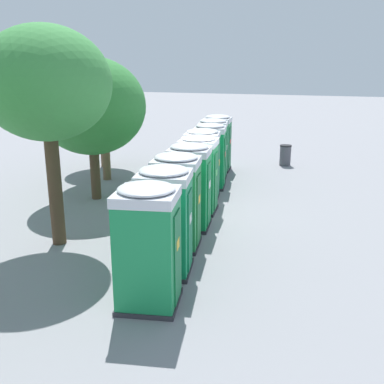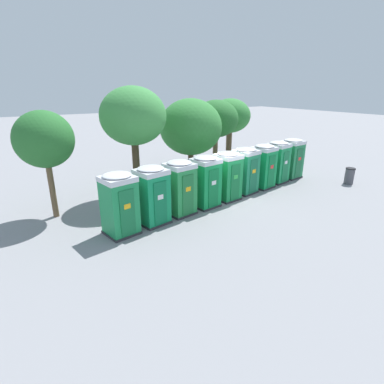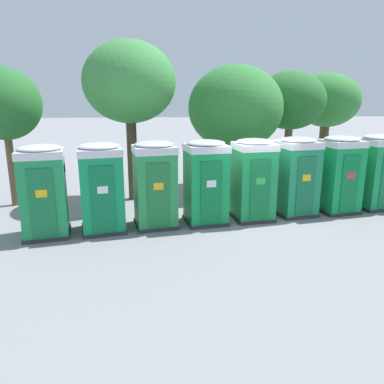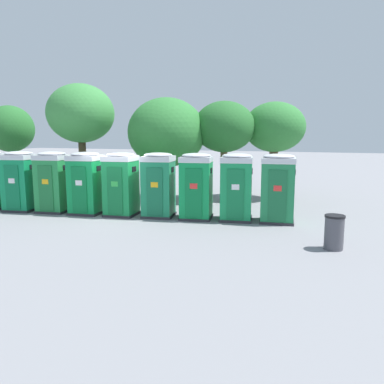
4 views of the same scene
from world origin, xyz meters
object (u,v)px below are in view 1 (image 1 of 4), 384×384
(portapotty_2, at_px, (177,201))
(street_tree_1, at_px, (103,94))
(portapotty_7, at_px, (213,148))
(portapotty_3, at_px, (190,186))
(street_tree_0, at_px, (91,106))
(portapotty_1, at_px, (165,220))
(portapotty_0, at_px, (148,246))
(trash_can, at_px, (285,155))
(portapotty_8, at_px, (217,142))
(street_tree_4, at_px, (46,85))
(portapotty_6, at_px, (210,156))
(portapotty_4, at_px, (199,174))
(street_tree_2, at_px, (102,91))
(portapotty_5, at_px, (203,164))

(portapotty_2, height_order, street_tree_1, street_tree_1)
(portapotty_7, bearing_deg, portapotty_3, -170.03)
(portapotty_7, bearing_deg, street_tree_0, 144.08)
(portapotty_1, bearing_deg, portapotty_2, 10.52)
(portapotty_0, distance_m, trash_can, 14.14)
(portapotty_8, relative_size, street_tree_0, 0.51)
(portapotty_3, distance_m, street_tree_4, 4.79)
(portapotty_6, distance_m, street_tree_4, 7.82)
(portapotty_2, height_order, portapotty_4, same)
(portapotty_2, relative_size, street_tree_1, 0.52)
(street_tree_0, xyz_separation_m, trash_can, (7.85, -5.75, -2.82))
(trash_can, bearing_deg, portapotty_6, 155.47)
(portapotty_0, xyz_separation_m, street_tree_2, (11.08, 7.26, 2.27))
(portapotty_8, bearing_deg, portapotty_0, -170.59)
(trash_can, bearing_deg, street_tree_0, 143.78)
(portapotty_0, xyz_separation_m, trash_can, (14.09, -0.83, -0.78))
(street_tree_0, bearing_deg, portapotty_5, -70.24)
(portapotty_3, relative_size, street_tree_1, 0.52)
(portapotty_8, bearing_deg, trash_can, -54.73)
(portapotty_3, distance_m, trash_can, 9.71)
(portapotty_3, bearing_deg, portapotty_7, 9.97)
(portapotty_0, xyz_separation_m, portapotty_6, (9.07, 1.46, 0.00))
(portapotty_1, distance_m, portapotty_4, 4.59)
(portapotty_2, xyz_separation_m, street_tree_2, (8.07, 6.71, 2.27))
(portapotty_3, height_order, trash_can, portapotty_3)
(portapotty_6, xyz_separation_m, street_tree_0, (-2.83, 3.46, 2.03))
(portapotty_5, height_order, portapotty_7, same)
(street_tree_2, bearing_deg, trash_can, -69.59)
(street_tree_0, bearing_deg, trash_can, -36.22)
(portapotty_2, bearing_deg, portapotty_3, 6.57)
(portapotty_8, bearing_deg, portapotty_2, -170.85)
(portapotty_5, relative_size, portapotty_7, 1.00)
(portapotty_5, distance_m, portapotty_8, 4.59)
(street_tree_1, bearing_deg, portapotty_1, -142.31)
(portapotty_8, xyz_separation_m, street_tree_4, (-9.91, 1.67, 2.94))
(portapotty_0, height_order, trash_can, portapotty_0)
(street_tree_2, relative_size, street_tree_4, 0.85)
(portapotty_0, bearing_deg, street_tree_0, 38.22)
(portapotty_8, distance_m, street_tree_4, 10.48)
(portapotty_0, bearing_deg, street_tree_4, 59.43)
(portapotty_6, distance_m, portapotty_7, 1.53)
(portapotty_5, distance_m, street_tree_0, 4.37)
(portapotty_5, bearing_deg, portapotty_0, -170.41)
(portapotty_0, height_order, portapotty_4, same)
(portapotty_2, relative_size, portapotty_5, 1.00)
(portapotty_8, height_order, street_tree_2, street_tree_2)
(street_tree_4, bearing_deg, portapotty_7, -12.71)
(portapotty_1, height_order, portapotty_2, same)
(portapotty_0, distance_m, portapotty_6, 9.19)
(portapotty_3, relative_size, portapotty_4, 1.00)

